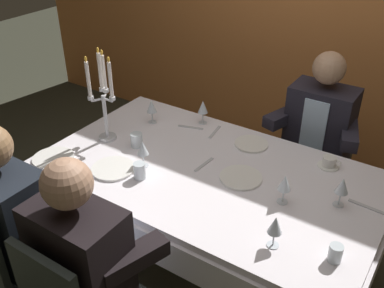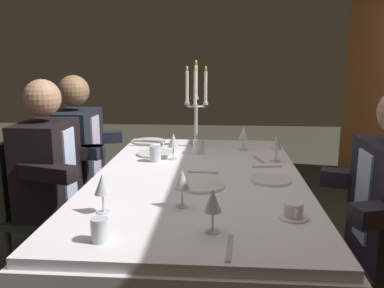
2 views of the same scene
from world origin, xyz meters
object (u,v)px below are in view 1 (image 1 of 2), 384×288
at_px(wine_glass_1, 152,107).
at_px(candelabra, 103,100).
at_px(dinner_plate_0, 53,158).
at_px(wine_glass_4, 275,226).
at_px(water_tumbler_2, 137,140).
at_px(wine_glass_2, 203,108).
at_px(seated_diner_0, 7,217).
at_px(dinner_plate_1, 113,169).
at_px(wine_glass_0, 143,149).
at_px(water_tumbler_0, 140,171).
at_px(wine_glass_3, 342,186).
at_px(dinner_plate_3, 251,144).
at_px(dining_table, 209,187).
at_px(seated_diner_2, 320,124).
at_px(coffee_cup_0, 329,162).
at_px(seated_diner_1, 79,258).
at_px(water_tumbler_1, 335,253).
at_px(dinner_plate_2, 241,177).
at_px(wine_glass_5, 285,183).

bearing_deg(wine_glass_1, candelabra, -107.15).
relative_size(dinner_plate_0, wine_glass_4, 1.47).
bearing_deg(water_tumbler_2, wine_glass_2, 69.58).
bearing_deg(seated_diner_0, dinner_plate_1, 74.86).
xyz_separation_m(wine_glass_0, water_tumbler_2, (-0.17, 0.15, -0.07)).
distance_m(dinner_plate_1, water_tumbler_0, 0.18).
distance_m(candelabra, wine_glass_3, 1.44).
bearing_deg(wine_glass_3, wine_glass_1, 172.33).
relative_size(dinner_plate_3, water_tumbler_0, 2.23).
distance_m(dining_table, dinner_plate_3, 0.40).
distance_m(wine_glass_3, seated_diner_2, 0.88).
bearing_deg(coffee_cup_0, seated_diner_2, 114.56).
xyz_separation_m(dinner_plate_1, seated_diner_1, (0.33, -0.59, -0.01)).
relative_size(coffee_cup_0, seated_diner_2, 0.11).
distance_m(wine_glass_2, wine_glass_4, 1.19).
bearing_deg(dinner_plate_3, coffee_cup_0, 3.97).
bearing_deg(wine_glass_4, candelabra, 166.87).
xyz_separation_m(wine_glass_2, water_tumbler_2, (-0.18, -0.48, -0.07)).
bearing_deg(water_tumbler_0, coffee_cup_0, 39.40).
distance_m(dinner_plate_0, wine_glass_4, 1.38).
distance_m(wine_glass_0, seated_diner_1, 0.76).
bearing_deg(wine_glass_2, wine_glass_4, -42.48).
height_order(wine_glass_2, water_tumbler_1, wine_glass_2).
height_order(dinner_plate_3, wine_glass_0, wine_glass_0).
relative_size(water_tumbler_2, seated_diner_2, 0.07).
bearing_deg(seated_diner_0, dinner_plate_2, 48.55).
bearing_deg(dining_table, seated_diner_2, 69.35).
bearing_deg(dinner_plate_1, dining_table, 33.03).
bearing_deg(wine_glass_0, seated_diner_2, 57.62).
bearing_deg(water_tumbler_2, wine_glass_0, -40.58).
relative_size(wine_glass_0, seated_diner_0, 0.13).
bearing_deg(wine_glass_3, wine_glass_2, 160.92).
height_order(wine_glass_1, coffee_cup_0, wine_glass_1).
height_order(wine_glass_0, water_tumbler_2, wine_glass_0).
height_order(dinner_plate_0, wine_glass_1, wine_glass_1).
height_order(dining_table, seated_diner_2, seated_diner_2).
distance_m(wine_glass_3, water_tumbler_1, 0.40).
xyz_separation_m(wine_glass_5, water_tumbler_1, (0.35, -0.25, -0.08)).
bearing_deg(water_tumbler_1, dinner_plate_3, 137.78).
relative_size(wine_glass_3, seated_diner_0, 0.13).
distance_m(wine_glass_5, coffee_cup_0, 0.47).
height_order(dinner_plate_1, coffee_cup_0, coffee_cup_0).
bearing_deg(wine_glass_3, dinner_plate_1, -161.42).
distance_m(candelabra, dinner_plate_3, 0.94).
height_order(dinner_plate_2, seated_diner_2, seated_diner_2).
relative_size(wine_glass_1, wine_glass_2, 1.00).
distance_m(candelabra, coffee_cup_0, 1.37).
height_order(dinner_plate_2, water_tumbler_1, water_tumbler_1).
xyz_separation_m(water_tumbler_0, seated_diner_1, (0.16, -0.61, -0.05)).
height_order(dinner_plate_3, wine_glass_5, wine_glass_5).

